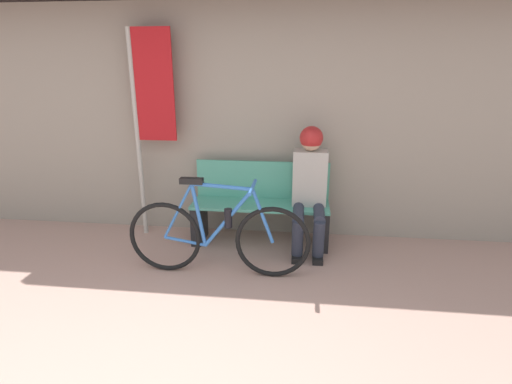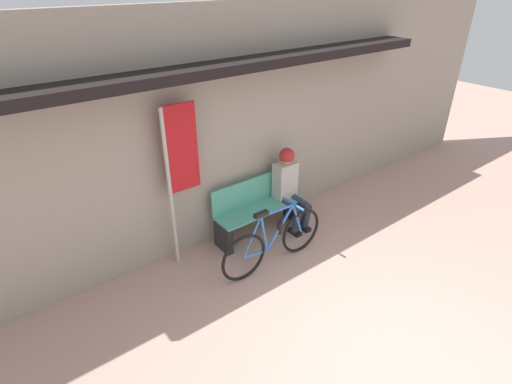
% 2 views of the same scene
% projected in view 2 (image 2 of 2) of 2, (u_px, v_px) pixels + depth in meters
% --- Properties ---
extents(ground_plane, '(24.00, 24.00, 0.00)m').
position_uv_depth(ground_plane, '(387.00, 362.00, 4.07)').
color(ground_plane, tan).
extents(storefront_wall, '(12.00, 0.56, 3.20)m').
position_uv_depth(storefront_wall, '(222.00, 127.00, 5.33)').
color(storefront_wall, '#9E9384').
rests_on(storefront_wall, ground_plane).
extents(park_bench_near, '(1.41, 0.42, 0.85)m').
position_uv_depth(park_bench_near, '(258.00, 210.00, 5.93)').
color(park_bench_near, '#51A88E').
rests_on(park_bench_near, ground_plane).
extents(bicycle, '(1.64, 0.40, 0.90)m').
position_uv_depth(bicycle, '(274.00, 241.00, 5.26)').
color(bicycle, black).
rests_on(bicycle, ground_plane).
extents(person_seated, '(0.34, 0.60, 1.26)m').
position_uv_depth(person_seated, '(289.00, 183.00, 5.96)').
color(person_seated, '#2D3342').
rests_on(person_seated, ground_plane).
extents(banner_pole, '(0.45, 0.05, 2.17)m').
position_uv_depth(banner_pole, '(178.00, 166.00, 4.86)').
color(banner_pole, '#B7B2A8').
rests_on(banner_pole, ground_plane).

